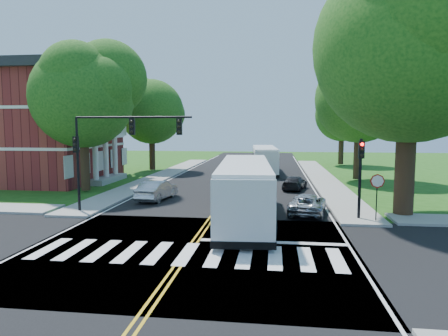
% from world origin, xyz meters
% --- Properties ---
extents(ground, '(140.00, 140.00, 0.00)m').
position_xyz_m(ground, '(0.00, 0.00, 0.00)').
color(ground, '#1C4C13').
rests_on(ground, ground).
extents(road, '(14.00, 96.00, 0.01)m').
position_xyz_m(road, '(0.00, 18.00, 0.01)').
color(road, black).
rests_on(road, ground).
extents(cross_road, '(60.00, 12.00, 0.01)m').
position_xyz_m(cross_road, '(0.00, 0.00, 0.01)').
color(cross_road, black).
rests_on(cross_road, ground).
extents(center_line, '(0.36, 70.00, 0.01)m').
position_xyz_m(center_line, '(0.00, 22.00, 0.01)').
color(center_line, gold).
rests_on(center_line, road).
extents(edge_line_w, '(0.12, 70.00, 0.01)m').
position_xyz_m(edge_line_w, '(-6.80, 22.00, 0.01)').
color(edge_line_w, silver).
rests_on(edge_line_w, road).
extents(edge_line_e, '(0.12, 70.00, 0.01)m').
position_xyz_m(edge_line_e, '(6.80, 22.00, 0.01)').
color(edge_line_e, silver).
rests_on(edge_line_e, road).
extents(crosswalk, '(12.60, 3.00, 0.01)m').
position_xyz_m(crosswalk, '(0.00, -0.50, 0.02)').
color(crosswalk, silver).
rests_on(crosswalk, road).
extents(stop_bar, '(6.60, 0.40, 0.01)m').
position_xyz_m(stop_bar, '(3.50, 1.60, 0.02)').
color(stop_bar, silver).
rests_on(stop_bar, road).
extents(sidewalk_nw, '(2.60, 40.00, 0.15)m').
position_xyz_m(sidewalk_nw, '(-8.30, 25.00, 0.07)').
color(sidewalk_nw, gray).
rests_on(sidewalk_nw, ground).
extents(sidewalk_ne, '(2.60, 40.00, 0.15)m').
position_xyz_m(sidewalk_ne, '(8.30, 25.00, 0.07)').
color(sidewalk_ne, gray).
rests_on(sidewalk_ne, ground).
extents(tree_ne_big, '(10.80, 10.80, 14.91)m').
position_xyz_m(tree_ne_big, '(11.00, 8.00, 9.62)').
color(tree_ne_big, '#321B14').
rests_on(tree_ne_big, ground).
extents(tree_west_near, '(8.00, 8.00, 11.40)m').
position_xyz_m(tree_west_near, '(-11.50, 14.00, 7.53)').
color(tree_west_near, '#321B14').
rests_on(tree_west_near, ground).
extents(tree_west_far, '(7.60, 7.60, 10.67)m').
position_xyz_m(tree_west_far, '(-11.00, 30.00, 7.00)').
color(tree_west_far, '#321B14').
rests_on(tree_west_far, ground).
extents(tree_east_mid, '(8.40, 8.40, 11.93)m').
position_xyz_m(tree_east_mid, '(11.50, 24.00, 7.86)').
color(tree_east_mid, '#321B14').
rests_on(tree_east_mid, ground).
extents(tree_east_far, '(7.20, 7.20, 10.34)m').
position_xyz_m(tree_east_far, '(12.50, 40.00, 6.86)').
color(tree_east_far, '#321B14').
rests_on(tree_east_far, ground).
extents(brick_building, '(20.00, 13.00, 10.80)m').
position_xyz_m(brick_building, '(-21.95, 20.00, 5.42)').
color(brick_building, maroon).
rests_on(brick_building, ground).
extents(signal_nw, '(7.15, 0.46, 5.66)m').
position_xyz_m(signal_nw, '(-5.86, 6.43, 4.38)').
color(signal_nw, black).
rests_on(signal_nw, ground).
extents(signal_ne, '(0.30, 0.46, 4.40)m').
position_xyz_m(signal_ne, '(8.20, 6.44, 2.96)').
color(signal_ne, black).
rests_on(signal_ne, ground).
extents(stop_sign, '(0.76, 0.08, 2.53)m').
position_xyz_m(stop_sign, '(9.00, 5.98, 2.03)').
color(stop_sign, black).
rests_on(stop_sign, ground).
extents(bus_lead, '(3.63, 12.59, 3.22)m').
position_xyz_m(bus_lead, '(1.89, 5.95, 1.71)').
color(bus_lead, silver).
rests_on(bus_lead, road).
extents(bus_follow, '(3.36, 11.58, 2.96)m').
position_xyz_m(bus_follow, '(2.37, 29.15, 1.57)').
color(bus_follow, silver).
rests_on(bus_follow, road).
extents(hatchback, '(2.05, 4.46, 1.42)m').
position_xyz_m(hatchback, '(-4.75, 11.18, 0.72)').
color(hatchback, '#ACAEB3').
rests_on(hatchback, road).
extents(suv, '(2.68, 4.57, 1.19)m').
position_xyz_m(suv, '(5.51, 7.91, 0.61)').
color(suv, '#ABADB2').
rests_on(suv, road).
extents(dark_sedan, '(2.43, 4.11, 1.12)m').
position_xyz_m(dark_sedan, '(5.19, 17.24, 0.57)').
color(dark_sedan, black).
rests_on(dark_sedan, road).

